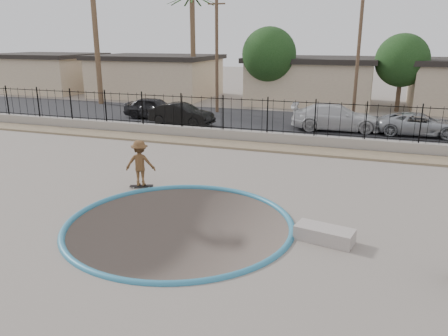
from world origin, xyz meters
TOP-DOWN VIEW (x-y plane):
  - ground at (0.00, 12.00)m, footprint 120.00×120.00m
  - bowl_pit at (0.00, -1.00)m, footprint 6.84×6.84m
  - coping_ring at (0.00, -1.00)m, footprint 7.04×7.04m
  - rock_strip at (0.00, 9.20)m, footprint 42.00×1.60m
  - retaining_wall at (0.00, 10.30)m, footprint 42.00×0.45m
  - fence at (0.00, 10.30)m, footprint 40.00×0.04m
  - street at (0.00, 17.00)m, footprint 90.00×8.00m
  - house_west_far at (-28.00, 26.50)m, footprint 10.60×8.60m
  - house_west at (-15.00, 26.50)m, footprint 11.60×8.60m
  - house_center at (0.00, 26.50)m, footprint 10.60×8.60m
  - palm_left at (-17.00, 20.00)m, footprint 2.30×2.30m
  - palm_mid at (-10.00, 24.00)m, footprint 2.30×2.30m
  - utility_pole_left at (-6.00, 19.00)m, footprint 1.70×0.24m
  - utility_pole_mid at (4.00, 19.00)m, footprint 1.70×0.24m
  - street_tree_left at (-3.00, 23.00)m, footprint 4.32×4.32m
  - street_tree_mid at (7.00, 24.00)m, footprint 3.96×3.96m
  - skater at (-2.80, 1.65)m, footprint 1.25×0.93m
  - skateboard at (-2.80, 1.65)m, footprint 0.90×0.55m
  - concrete_ledge at (4.32, -0.73)m, footprint 1.71×1.00m
  - car_a at (-9.22, 15.00)m, footprint 4.35×1.87m
  - car_b at (-6.42, 13.40)m, footprint 4.34×1.80m
  - car_c at (3.19, 15.00)m, footprint 5.61×2.74m
  - car_d at (7.92, 15.00)m, footprint 4.66×2.22m

SIDE VIEW (x-z plane):
  - ground at x=0.00m, z-range -2.20..0.00m
  - bowl_pit at x=0.00m, z-range -0.90..0.90m
  - coping_ring at x=0.00m, z-range -0.10..0.10m
  - street at x=0.00m, z-range 0.00..0.04m
  - rock_strip at x=0.00m, z-range 0.00..0.11m
  - skateboard at x=-2.80m, z-range 0.02..0.10m
  - concrete_ledge at x=4.32m, z-range 0.00..0.40m
  - retaining_wall at x=0.00m, z-range 0.00..0.60m
  - car_d at x=7.92m, z-range 0.04..1.32m
  - car_b at x=-6.42m, z-range 0.04..1.43m
  - car_a at x=-9.22m, z-range 0.04..1.50m
  - car_c at x=3.19m, z-range 0.04..1.61m
  - skater at x=-2.80m, z-range 0.00..1.73m
  - fence at x=0.00m, z-range 0.60..2.40m
  - house_west at x=-15.00m, z-range 0.02..3.92m
  - house_west_far at x=-28.00m, z-range 0.02..3.92m
  - house_center at x=0.00m, z-range 0.02..3.92m
  - street_tree_mid at x=7.00m, z-range 0.92..6.75m
  - street_tree_left at x=-3.00m, z-range 1.01..7.37m
  - utility_pole_left at x=-6.00m, z-range 0.20..9.20m
  - utility_pole_mid at x=4.00m, z-range 0.21..9.71m
  - palm_mid at x=-10.00m, z-range 2.04..11.34m
  - palm_left at x=-17.00m, z-range 2.30..13.60m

